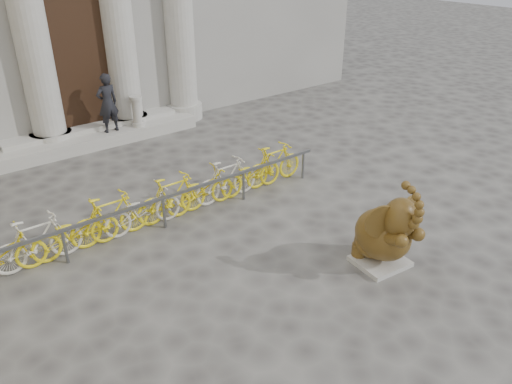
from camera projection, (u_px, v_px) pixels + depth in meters
ground at (324, 309)px, 8.20m from camera, size 80.00×80.00×0.00m
entrance_steps at (98, 137)px, 14.70m from camera, size 6.00×1.20×0.36m
elephant_statue at (385, 234)px, 9.03m from camera, size 1.23×1.40×1.84m
bike_rack at (157, 202)px, 10.44m from camera, size 8.24×0.53×1.00m
pedestrian at (108, 103)px, 14.24m from camera, size 0.65×0.45×1.71m
balustrade_post at (137, 112)px, 14.86m from camera, size 0.37×0.37×0.92m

